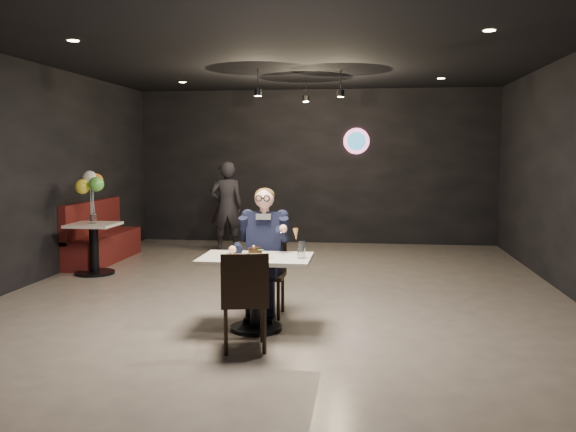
# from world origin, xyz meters

# --- Properties ---
(floor) EXTENTS (9.00, 9.00, 0.00)m
(floor) POSITION_xyz_m (0.00, 0.00, 0.00)
(floor) COLOR gray
(floor) RESTS_ON ground
(wall_sign) EXTENTS (0.50, 0.06, 0.50)m
(wall_sign) POSITION_xyz_m (0.80, 4.47, 2.00)
(wall_sign) COLOR pink
(wall_sign) RESTS_ON floor
(pendant_lights) EXTENTS (1.40, 1.20, 0.36)m
(pendant_lights) POSITION_xyz_m (0.00, 2.00, 2.88)
(pendant_lights) COLOR black
(pendant_lights) RESTS_ON floor
(main_table) EXTENTS (1.10, 0.70, 0.75)m
(main_table) POSITION_xyz_m (-0.09, -1.55, 0.38)
(main_table) COLOR white
(main_table) RESTS_ON floor
(chair_far) EXTENTS (0.42, 0.46, 0.92)m
(chair_far) POSITION_xyz_m (-0.09, -1.00, 0.46)
(chair_far) COLOR black
(chair_far) RESTS_ON floor
(chair_near) EXTENTS (0.51, 0.54, 0.92)m
(chair_near) POSITION_xyz_m (-0.09, -2.15, 0.46)
(chair_near) COLOR black
(chair_near) RESTS_ON floor
(seated_man) EXTENTS (0.60, 0.80, 1.44)m
(seated_man) POSITION_xyz_m (-0.09, -1.00, 0.72)
(seated_man) COLOR black
(seated_man) RESTS_ON floor
(dessert_plate) EXTENTS (0.22, 0.22, 0.01)m
(dessert_plate) POSITION_xyz_m (-0.01, -1.62, 0.76)
(dessert_plate) COLOR white
(dessert_plate) RESTS_ON main_table
(cake_slice) EXTENTS (0.15, 0.13, 0.09)m
(cake_slice) POSITION_xyz_m (-0.07, -1.66, 0.81)
(cake_slice) COLOR black
(cake_slice) RESTS_ON dessert_plate
(mint_leaf) EXTENTS (0.06, 0.04, 0.01)m
(mint_leaf) POSITION_xyz_m (-0.01, -1.69, 0.84)
(mint_leaf) COLOR #2E8D36
(mint_leaf) RESTS_ON cake_slice
(sundae_glass) EXTENTS (0.07, 0.07, 0.16)m
(sundae_glass) POSITION_xyz_m (0.37, -1.58, 0.83)
(sundae_glass) COLOR silver
(sundae_glass) RESTS_ON main_table
(wafer_cone) EXTENTS (0.07, 0.07, 0.12)m
(wafer_cone) POSITION_xyz_m (0.32, -1.61, 0.99)
(wafer_cone) COLOR tan
(wafer_cone) RESTS_ON sundae_glass
(booth_bench) EXTENTS (0.50, 1.99, 0.99)m
(booth_bench) POSITION_xyz_m (-3.25, 1.94, 0.50)
(booth_bench) COLOR #48120F
(booth_bench) RESTS_ON floor
(side_table) EXTENTS (0.66, 0.66, 0.82)m
(side_table) POSITION_xyz_m (-2.95, 0.94, 0.41)
(side_table) COLOR white
(side_table) RESTS_ON floor
(balloon_vase) EXTENTS (0.09, 0.09, 0.14)m
(balloon_vase) POSITION_xyz_m (-2.95, 0.94, 0.82)
(balloon_vase) COLOR silver
(balloon_vase) RESTS_ON side_table
(balloon_bunch) EXTENTS (0.39, 0.39, 0.64)m
(balloon_bunch) POSITION_xyz_m (-2.95, 0.94, 1.22)
(balloon_bunch) COLOR #FFEF35
(balloon_bunch) RESTS_ON balloon_vase
(passerby) EXTENTS (0.68, 0.55, 1.62)m
(passerby) POSITION_xyz_m (-1.49, 3.23, 0.81)
(passerby) COLOR black
(passerby) RESTS_ON floor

